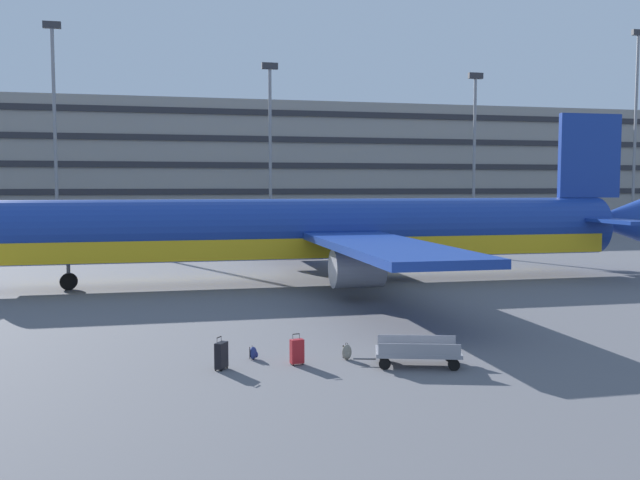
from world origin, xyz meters
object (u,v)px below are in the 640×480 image
Objects in this scene: suitcase_navy at (221,355)px; backpack_large at (254,353)px; baggage_cart at (418,352)px; backpack_orange at (347,352)px; suitcase_red at (297,351)px; airliner at (325,232)px.

suitcase_navy is 2.19× the size of backpack_large.
suitcase_navy is 0.30× the size of baggage_cart.
baggage_cart is (1.95, -1.18, 0.19)m from backpack_orange.
backpack_large is 0.14× the size of baggage_cart.
suitcase_navy is 4.04m from backpack_orange.
suitcase_red is at bearing -39.01° from backpack_large.
backpack_large is at bearing 158.07° from baggage_cart.
baggage_cart is (5.97, -0.91, -0.02)m from suitcase_navy.
airliner is 76.44× the size of backpack_orange.
suitcase_red is 2.35m from suitcase_navy.
airliner is at bearing 78.49° from backpack_orange.
suitcase_red is at bearing -172.37° from backpack_orange.
airliner is at bearing 84.96° from baggage_cart.
backpack_orange is (1.68, 0.22, -0.19)m from suitcase_red.
suitcase_navy reaches higher than backpack_orange.
suitcase_red is 1.78× the size of backpack_orange.
backpack_orange is at bearing 148.70° from baggage_cart.
airliner reaches higher than baggage_cart.
suitcase_navy is at bearing -137.20° from backpack_large.
backpack_orange is at bearing 7.63° from suitcase_red.
suitcase_navy reaches higher than suitcase_red.
airliner reaches higher than suitcase_navy.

